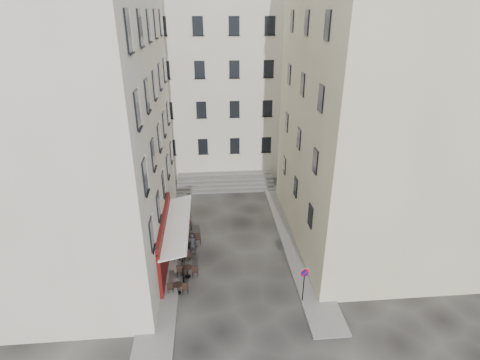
{
  "coord_description": "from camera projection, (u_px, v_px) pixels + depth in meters",
  "views": [
    {
      "loc": [
        -1.38,
        -19.45,
        15.16
      ],
      "look_at": [
        0.64,
        4.0,
        4.47
      ],
      "focal_mm": 28.0,
      "sensor_mm": 36.0,
      "label": 1
    }
  ],
  "objects": [
    {
      "name": "bollard_near",
      "position": [
        183.0,
        275.0,
        22.64
      ],
      "size": [
        0.12,
        0.12,
        0.98
      ],
      "color": "black",
      "rests_on": "ground"
    },
    {
      "name": "bistro_table_c",
      "position": [
        180.0,
        255.0,
        24.55
      ],
      "size": [
        1.42,
        0.67,
        1.0
      ],
      "color": "black",
      "rests_on": "ground"
    },
    {
      "name": "bistro_table_e",
      "position": [
        184.0,
        225.0,
        28.17
      ],
      "size": [
        1.22,
        0.57,
        0.86
      ],
      "color": "black",
      "rests_on": "ground"
    },
    {
      "name": "building_back",
      "position": [
        211.0,
        75.0,
        37.33
      ],
      "size": [
        18.2,
        10.2,
        18.6
      ],
      "color": "beige",
      "rests_on": "ground"
    },
    {
      "name": "bistro_table_b",
      "position": [
        188.0,
        271.0,
        23.14
      ],
      "size": [
        1.33,
        0.62,
        0.94
      ],
      "color": "black",
      "rests_on": "ground"
    },
    {
      "name": "building_right",
      "position": [
        392.0,
        110.0,
        24.16
      ],
      "size": [
        12.2,
        14.2,
        18.6
      ],
      "color": "tan",
      "rests_on": "ground"
    },
    {
      "name": "pedestrian",
      "position": [
        192.0,
        244.0,
        25.22
      ],
      "size": [
        0.59,
        0.39,
        1.6
      ],
      "primitive_type": "imported",
      "rotation": [
        0.0,
        0.0,
        3.15
      ],
      "color": "black",
      "rests_on": "ground"
    },
    {
      "name": "stone_steps",
      "position": [
        226.0,
        182.0,
        35.26
      ],
      "size": [
        9.0,
        3.15,
        0.8
      ],
      "color": "#5D5A58",
      "rests_on": "ground"
    },
    {
      "name": "cafe_storefront",
      "position": [
        167.0,
        239.0,
        23.82
      ],
      "size": [
        1.74,
        7.3,
        3.5
      ],
      "color": "#480A0C",
      "rests_on": "ground"
    },
    {
      "name": "ground",
      "position": [
        235.0,
        269.0,
        24.02
      ],
      "size": [
        90.0,
        90.0,
        0.0
      ],
      "primitive_type": "plane",
      "color": "black",
      "rests_on": "ground"
    },
    {
      "name": "bollard_mid",
      "position": [
        186.0,
        243.0,
        25.82
      ],
      "size": [
        0.12,
        0.12,
        0.98
      ],
      "color": "black",
      "rests_on": "ground"
    },
    {
      "name": "no_parking_sign",
      "position": [
        304.0,
        279.0,
        20.64
      ],
      "size": [
        0.53,
        0.13,
        2.32
      ],
      "rotation": [
        0.0,
        0.0,
        0.13
      ],
      "color": "black",
      "rests_on": "ground"
    },
    {
      "name": "bistro_table_d",
      "position": [
        191.0,
        238.0,
        26.36
      ],
      "size": [
        1.42,
        0.67,
        1.0
      ],
      "color": "black",
      "rests_on": "ground"
    },
    {
      "name": "building_left",
      "position": [
        50.0,
        102.0,
        21.66
      ],
      "size": [
        12.2,
        16.2,
        20.6
      ],
      "color": "beige",
      "rests_on": "ground"
    },
    {
      "name": "bollard_far",
      "position": [
        188.0,
        217.0,
        28.99
      ],
      "size": [
        0.12,
        0.12,
        0.98
      ],
      "color": "black",
      "rests_on": "ground"
    },
    {
      "name": "bistro_table_a",
      "position": [
        178.0,
        288.0,
        21.79
      ],
      "size": [
        1.21,
        0.57,
        0.85
      ],
      "color": "black",
      "rests_on": "ground"
    },
    {
      "name": "sidewalk_left",
      "position": [
        170.0,
        237.0,
        27.27
      ],
      "size": [
        2.0,
        22.0,
        0.12
      ],
      "primitive_type": "cube",
      "color": "slate",
      "rests_on": "ground"
    },
    {
      "name": "sidewalk_right",
      "position": [
        294.0,
        239.0,
        27.07
      ],
      "size": [
        2.0,
        18.0,
        0.12
      ],
      "primitive_type": "cube",
      "color": "slate",
      "rests_on": "ground"
    }
  ]
}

